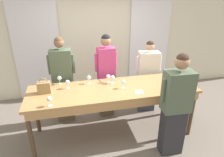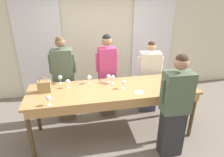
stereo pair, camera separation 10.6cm
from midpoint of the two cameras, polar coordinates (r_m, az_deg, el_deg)
The scene contains 20 objects.
ground_plane at distance 4.06m, azimuth 1.03°, elevation -15.12°, with size 18.00×18.00×0.00m, color #70665B.
wall_back at distance 5.14m, azimuth -3.33°, elevation 10.89°, with size 12.00×0.06×2.80m.
curtain_panel_left at distance 5.10m, azimuth -19.43°, elevation 8.83°, with size 1.08×0.03×2.69m.
curtain_panel_right at distance 5.47m, azimuth 11.98°, elevation 10.60°, with size 1.08×0.03×2.69m.
tasting_bar at distance 3.55m, azimuth 1.23°, elevation -4.27°, with size 2.97×0.89×0.97m.
wine_bottle at distance 3.81m, azimuth 22.37°, elevation -0.65°, with size 0.08×0.08×0.32m.
handbag at distance 3.54m, azimuth -17.97°, elevation -2.12°, with size 0.21×0.13×0.27m.
wine_glass_front_left at distance 3.67m, azimuth 1.07°, elevation 0.25°, with size 0.08×0.08×0.16m.
wine_glass_front_mid at distance 3.12m, azimuth -16.78°, elevation -5.43°, with size 0.08×0.08×0.16m.
wine_glass_front_right at distance 3.69m, azimuth -5.71°, elevation 0.28°, with size 0.08×0.08×0.16m.
wine_glass_center_left at distance 3.78m, azimuth -13.86°, elevation 0.23°, with size 0.08×0.08×0.16m.
wine_glass_center_mid at distance 3.71m, azimuth -0.19°, elevation 0.53°, with size 0.08×0.08×0.16m.
wine_glass_center_right at distance 3.58m, azimuth -11.70°, elevation -0.93°, with size 0.08×0.08×0.16m.
wine_glass_back_left at distance 3.50m, azimuth 4.10°, elevation -1.11°, with size 0.08×0.08×0.16m.
napkin at distance 3.43m, azimuth 8.56°, elevation -3.95°, with size 0.15×0.15×0.00m.
pen at distance 3.84m, azimuth -2.62°, elevation -0.49°, with size 0.03×0.13×0.01m.
guest_olive_jacket at distance 4.10m, azimuth -12.83°, elevation -0.38°, with size 0.52×0.27×1.79m.
guest_pink_top at distance 4.14m, azimuth -0.68°, elevation 0.96°, with size 0.46×0.24×1.79m.
guest_cream_sweater at distance 4.44m, azimuth 11.17°, elevation 0.27°, with size 0.55×0.32×1.61m.
host_pouring at distance 3.29m, azimuth 18.41°, elevation -7.87°, with size 0.54×0.29×1.76m.
Camera 2 is at (-0.63, -3.09, 2.56)m, focal length 32.00 mm.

